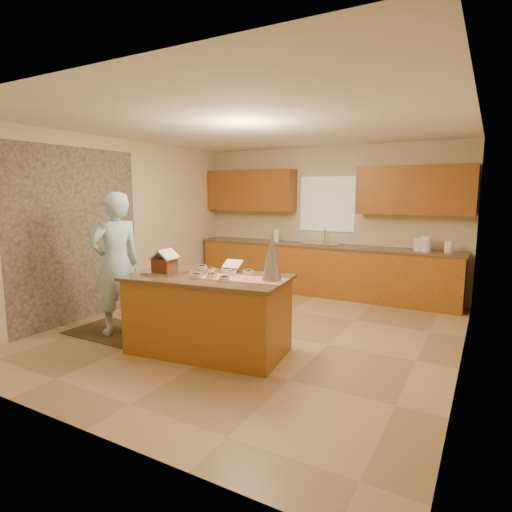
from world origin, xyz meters
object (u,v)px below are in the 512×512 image
boy (116,264)px  gingerbread_house (165,263)px  island_base (208,316)px  tinsel_tree (272,256)px

boy → gingerbread_house: bearing=103.5°
gingerbread_house → island_base: bearing=13.0°
tinsel_tree → boy: bearing=-174.8°
boy → tinsel_tree: bearing=113.6°
tinsel_tree → island_base: bearing=-168.5°
tinsel_tree → boy: size_ratio=0.29×
tinsel_tree → gingerbread_house: (-1.29, -0.28, -0.14)m
island_base → boy: bearing=174.1°
boy → island_base: bearing=110.2°
island_base → boy: boy is taller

